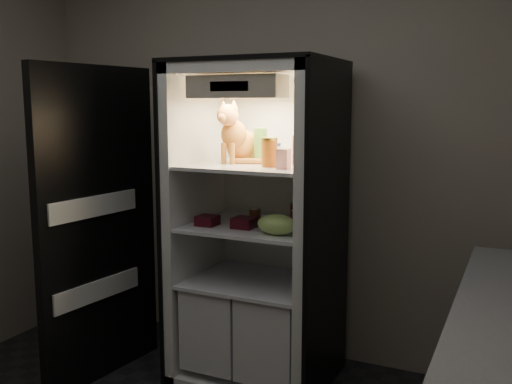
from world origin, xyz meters
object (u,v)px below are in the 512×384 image
cream_carton (284,159)px  soda_can_c (296,220)px  refrigerator (259,247)px  mayo_tub (274,153)px  berry_box_right (244,223)px  pepper_jar (302,149)px  tabby_cat (238,139)px  berry_box_left (207,221)px  condiment_jar (255,215)px  soda_can_b (299,217)px  parmesan_shaker (260,146)px  salsa_jar (269,152)px  soda_can_a (296,214)px  grape_bag (277,224)px

cream_carton → soda_can_c: size_ratio=0.97×
refrigerator → mayo_tub: (0.06, 0.08, 0.56)m
refrigerator → berry_box_right: size_ratio=15.74×
refrigerator → pepper_jar: bearing=0.2°
tabby_cat → berry_box_left: bearing=-111.7°
mayo_tub → condiment_jar: size_ratio=1.21×
soda_can_b → pepper_jar: bearing=94.5°
parmesan_shaker → salsa_jar: parmesan_shaker is taller
tabby_cat → cream_carton: bearing=-20.6°
cream_carton → soda_can_b: 0.37m
cream_carton → berry_box_right: 0.45m
berry_box_left → refrigerator: bearing=39.5°
soda_can_c → mayo_tub: bearing=141.2°
soda_can_c → refrigerator: bearing=162.0°
parmesan_shaker → soda_can_c: size_ratio=1.85×
soda_can_a → soda_can_c: soda_can_a is taller
soda_can_a → refrigerator: bearing=-171.6°
salsa_jar → cream_carton: (0.11, -0.07, -0.03)m
soda_can_a → soda_can_b: size_ratio=1.01×
refrigerator → soda_can_b: 0.34m
salsa_jar → soda_can_c: size_ratio=1.44×
condiment_jar → mayo_tub: bearing=56.8°
condiment_jar → grape_bag: 0.31m
cream_carton → refrigerator: bearing=140.0°
salsa_jar → pepper_jar: (0.14, 0.13, 0.01)m
refrigerator → soda_can_a: refrigerator is taller
tabby_cat → salsa_jar: (0.26, -0.13, -0.06)m
soda_can_b → tabby_cat: bearing=174.2°
pepper_jar → mayo_tub: bearing=158.2°
berry_box_right → tabby_cat: bearing=126.1°
tabby_cat → cream_carton: (0.37, -0.19, -0.08)m
pepper_jar → grape_bag: 0.46m
parmesan_shaker → condiment_jar: 0.41m
soda_can_b → berry_box_right: (-0.28, -0.12, -0.03)m
soda_can_c → grape_bag: bearing=-109.9°
cream_carton → parmesan_shaker: bearing=138.7°
mayo_tub → grape_bag: 0.50m
tabby_cat → cream_carton: size_ratio=3.47×
soda_can_b → berry_box_left: 0.53m
refrigerator → tabby_cat: (-0.13, -0.00, 0.64)m
mayo_tub → cream_carton: mayo_tub is taller
soda_can_b → parmesan_shaker: bearing=169.6°
mayo_tub → salsa_jar: bearing=-72.6°
mayo_tub → cream_carton: (0.18, -0.28, -0.00)m
mayo_tub → refrigerator: bearing=-124.8°
refrigerator → grape_bag: refrigerator is taller
salsa_jar → soda_can_b: bearing=31.8°
mayo_tub → soda_can_c: mayo_tub is taller
refrigerator → pepper_jar: refrigerator is taller
soda_can_c → soda_can_b: bearing=93.7°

